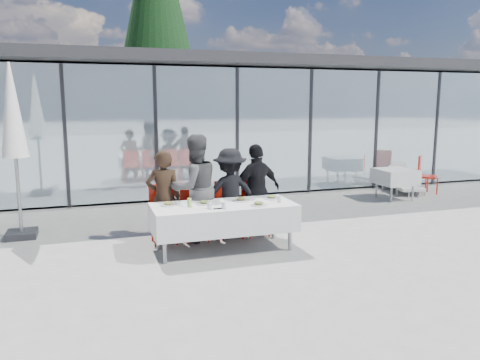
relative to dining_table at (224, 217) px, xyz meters
name	(u,v)px	position (x,y,z in m)	size (l,w,h in m)	color
ground	(252,251)	(0.41, -0.23, -0.54)	(90.00, 90.00, 0.00)	gray
pavilion	(227,108)	(2.41, 7.94, 1.61)	(14.80, 8.80, 3.44)	gray
treeline	(92,104)	(-1.59, 27.77, 1.66)	(62.50, 2.00, 4.40)	#123914
dining_table	(224,217)	(0.00, 0.00, 0.00)	(2.26, 0.96, 0.75)	silver
diner_a	(164,197)	(-0.84, 0.65, 0.25)	(0.57, 0.57, 1.57)	#322116
diner_chair_a	(163,211)	(-0.84, 0.75, 0.00)	(0.44, 0.44, 0.97)	red
diner_b	(195,188)	(-0.31, 0.65, 0.37)	(0.88, 0.88, 1.82)	#4F4F4F
diner_chair_b	(194,208)	(-0.31, 0.75, 0.00)	(0.44, 0.44, 0.97)	red
diner_c	(230,193)	(0.30, 0.65, 0.24)	(1.01, 1.01, 1.57)	black
diner_chair_c	(228,206)	(0.30, 0.75, 0.00)	(0.44, 0.44, 0.97)	red
diner_d	(257,190)	(0.80, 0.65, 0.28)	(0.95, 0.95, 1.63)	black
diner_chair_d	(255,204)	(0.80, 0.75, 0.00)	(0.44, 0.44, 0.97)	red
plate_a	(168,204)	(-0.85, 0.18, 0.24)	(0.27, 0.27, 0.07)	silver
plate_b	(205,203)	(-0.28, 0.10, 0.24)	(0.27, 0.27, 0.07)	silver
plate_c	(242,199)	(0.35, 0.15, 0.24)	(0.27, 0.27, 0.07)	silver
plate_d	(272,197)	(0.89, 0.15, 0.24)	(0.27, 0.27, 0.07)	silver
plate_extra	(259,204)	(0.50, -0.26, 0.24)	(0.27, 0.27, 0.07)	silver
juice_bottle	(189,203)	(-0.55, -0.03, 0.28)	(0.06, 0.06, 0.14)	#9BC853
drinking_glasses	(238,203)	(0.17, -0.23, 0.26)	(1.26, 0.26, 0.10)	silver
folded_eyeglasses	(218,209)	(-0.17, -0.30, 0.22)	(0.14, 0.03, 0.01)	black
spare_table_right	(395,177)	(5.06, 2.52, 0.02)	(0.86, 0.86, 0.74)	silver
spare_chair_a	(424,173)	(6.22, 2.91, 0.00)	(0.62, 0.62, 0.97)	red
spare_chair_b	(366,169)	(5.17, 3.96, 0.00)	(0.55, 0.55, 0.97)	red
market_umbrella	(13,123)	(-3.18, 1.76, 1.46)	(0.50, 0.50, 3.00)	black
lounger	(401,182)	(5.86, 3.33, -0.28)	(0.90, 1.44, 0.72)	silver
conifer_tree	(156,10)	(0.91, 12.77, 5.45)	(4.00, 4.00, 10.50)	#382316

